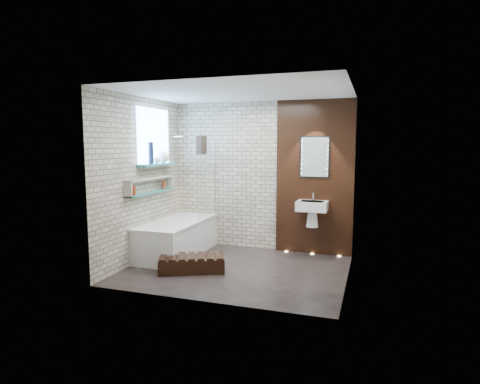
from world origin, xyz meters
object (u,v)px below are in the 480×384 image
(bathtub, at_px, (177,238))
(walnut_step, at_px, (192,264))
(led_mirror, at_px, (315,157))
(bath_screen, at_px, (206,178))
(washbasin, at_px, (312,210))

(bathtub, relative_size, walnut_step, 1.84)
(led_mirror, bearing_deg, bath_screen, -169.34)
(bathtub, xyz_separation_m, washbasin, (2.17, 0.62, 0.50))
(bath_screen, height_order, walnut_step, bath_screen)
(bath_screen, distance_m, walnut_step, 1.69)
(bath_screen, distance_m, led_mirror, 1.89)
(bathtub, distance_m, bath_screen, 1.14)
(bathtub, distance_m, washbasin, 2.32)
(bath_screen, bearing_deg, washbasin, 5.78)
(led_mirror, bearing_deg, walnut_step, -135.33)
(washbasin, bearing_deg, walnut_step, -138.44)
(bath_screen, bearing_deg, led_mirror, 10.66)
(bathtub, distance_m, led_mirror, 2.68)
(bathtub, height_order, washbasin, washbasin)
(bath_screen, bearing_deg, walnut_step, -77.22)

